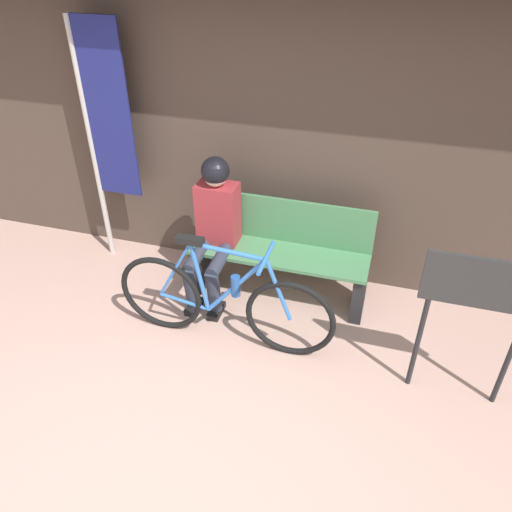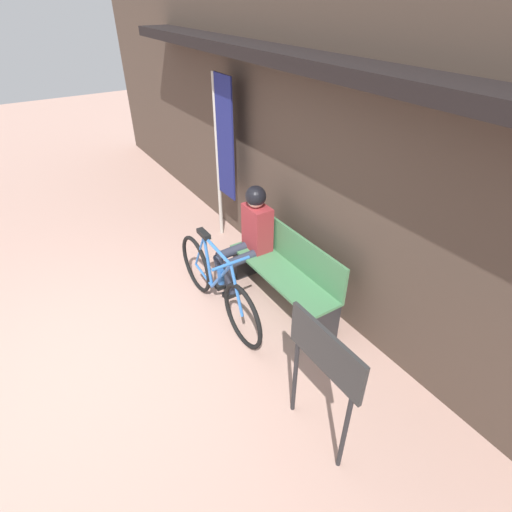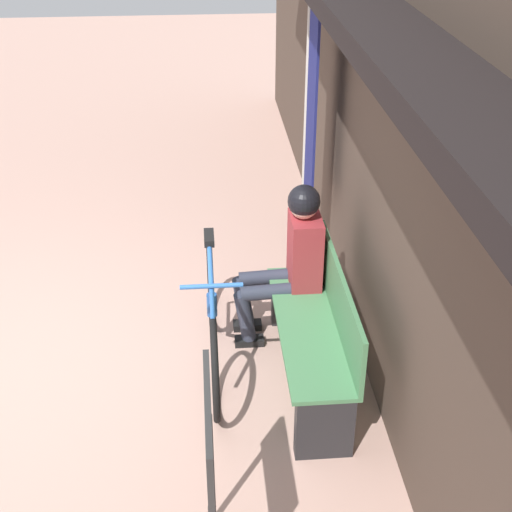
# 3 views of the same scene
# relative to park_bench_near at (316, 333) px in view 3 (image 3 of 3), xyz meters

# --- Properties ---
(ground_plane) EXTENTS (24.00, 24.00, 0.00)m
(ground_plane) POSITION_rel_park_bench_near_xyz_m (-0.30, -1.92, -0.41)
(ground_plane) COLOR tan
(storefront_wall) EXTENTS (12.00, 0.56, 3.20)m
(storefront_wall) POSITION_rel_park_bench_near_xyz_m (-0.30, 0.43, 1.26)
(storefront_wall) COLOR #4C3D33
(storefront_wall) RESTS_ON ground_plane
(park_bench_near) EXTENTS (1.51, 0.42, 0.87)m
(park_bench_near) POSITION_rel_park_bench_near_xyz_m (0.00, 0.00, 0.00)
(park_bench_near) COLOR #477F51
(park_bench_near) RESTS_ON ground_plane
(bicycle) EXTENTS (1.73, 0.40, 0.92)m
(bicycle) POSITION_rel_park_bench_near_xyz_m (-0.27, -0.70, -0.03)
(bicycle) COLOR black
(bicycle) RESTS_ON ground_plane
(person_seated) EXTENTS (0.34, 0.64, 1.25)m
(person_seated) POSITION_rel_park_bench_near_xyz_m (-0.54, -0.11, 0.31)
(person_seated) COLOR #2D3342
(person_seated) RESTS_ON ground_plane
(banner_pole) EXTENTS (0.45, 0.05, 2.20)m
(banner_pole) POSITION_rel_park_bench_near_xyz_m (-1.62, 0.16, 0.93)
(banner_pole) COLOR #B7B2A8
(banner_pole) RESTS_ON ground_plane
(signboard) EXTENTS (0.72, 0.04, 1.15)m
(signboard) POSITION_rel_park_bench_near_xyz_m (1.45, -0.75, 0.44)
(signboard) COLOR #232326
(signboard) RESTS_ON ground_plane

